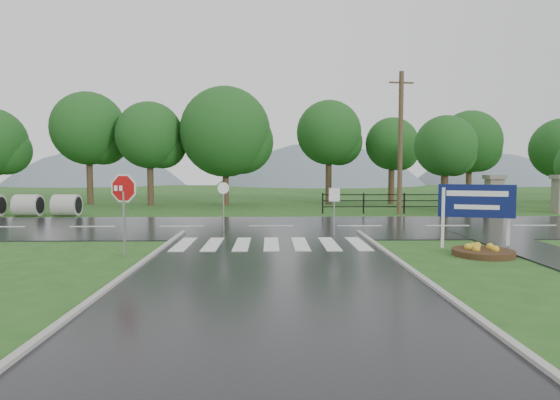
{
  "coord_description": "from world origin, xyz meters",
  "views": [
    {
      "loc": [
        -0.03,
        -10.9,
        2.68
      ],
      "look_at": [
        0.32,
        6.0,
        1.5
      ],
      "focal_mm": 30.0,
      "sensor_mm": 36.0,
      "label": 1
    }
  ],
  "objects": [
    {
      "name": "fence_west",
      "position": [
        7.75,
        16.0,
        0.72
      ],
      "size": [
        9.58,
        0.08,
        1.2
      ],
      "color": "black",
      "rests_on": "ground"
    },
    {
      "name": "ground",
      "position": [
        0.0,
        0.0,
        0.0
      ],
      "size": [
        120.0,
        120.0,
        0.0
      ],
      "primitive_type": "plane",
      "color": "#24521B",
      "rests_on": "ground"
    },
    {
      "name": "flower_bed",
      "position": [
        6.45,
        3.03,
        0.13
      ],
      "size": [
        1.81,
        1.81,
        0.36
      ],
      "color": "#332111",
      "rests_on": "ground"
    },
    {
      "name": "crosswalk",
      "position": [
        0.0,
        5.0,
        0.06
      ],
      "size": [
        6.5,
        2.8,
        0.02
      ],
      "color": "silver",
      "rests_on": "ground"
    },
    {
      "name": "treeline",
      "position": [
        1.0,
        24.0,
        0.0
      ],
      "size": [
        83.2,
        5.2,
        10.0
      ],
      "color": "#154617",
      "rests_on": "ground"
    },
    {
      "name": "reg_sign_round",
      "position": [
        -1.97,
        8.44,
        1.32
      ],
      "size": [
        0.46,
        0.17,
        2.07
      ],
      "color": "#939399",
      "rests_on": "ground"
    },
    {
      "name": "curb_right",
      "position": [
        3.55,
        -4.0,
        0.0
      ],
      "size": [
        0.15,
        24.0,
        0.12
      ],
      "primitive_type": "cube",
      "color": "#A3A39B",
      "rests_on": "ground"
    },
    {
      "name": "culvert_pipes",
      "position": [
        -14.42,
        15.0,
        0.6
      ],
      "size": [
        7.6,
        1.2,
        1.2
      ],
      "color": "#9E9B93",
      "rests_on": "ground"
    },
    {
      "name": "walkway",
      "position": [
        8.5,
        4.0,
        0.0
      ],
      "size": [
        2.2,
        11.0,
        0.04
      ],
      "primitive_type": "cube",
      "color": "#262628",
      "rests_on": "ground"
    },
    {
      "name": "hills",
      "position": [
        3.49,
        65.0,
        -15.54
      ],
      "size": [
        102.0,
        48.0,
        48.0
      ],
      "color": "slate",
      "rests_on": "ground"
    },
    {
      "name": "estate_billboard",
      "position": [
        6.85,
        4.5,
        1.46
      ],
      "size": [
        2.34,
        0.77,
        2.12
      ],
      "color": "silver",
      "rests_on": "ground"
    },
    {
      "name": "reg_sign_small",
      "position": [
        2.44,
        7.03,
        1.36
      ],
      "size": [
        0.42,
        0.07,
        1.89
      ],
      "color": "#939399",
      "rests_on": "ground"
    },
    {
      "name": "utility_pole_east",
      "position": [
        7.32,
        15.5,
        4.09
      ],
      "size": [
        1.43,
        0.29,
        8.05
      ],
      "color": "#473523",
      "rests_on": "ground"
    },
    {
      "name": "curb_left",
      "position": [
        -3.55,
        -4.0,
        0.0
      ],
      "size": [
        0.15,
        24.0,
        0.12
      ],
      "primitive_type": "cube",
      "color": "#A3A39B",
      "rests_on": "ground"
    },
    {
      "name": "pillar_west",
      "position": [
        13.0,
        16.0,
        1.18
      ],
      "size": [
        1.0,
        1.0,
        2.24
      ],
      "color": "gray",
      "rests_on": "ground"
    },
    {
      "name": "main_road",
      "position": [
        0.0,
        10.0,
        0.0
      ],
      "size": [
        90.0,
        8.0,
        0.04
      ],
      "primitive_type": "cube",
      "color": "black",
      "rests_on": "ground"
    },
    {
      "name": "entrance_tree_left",
      "position": [
        10.65,
        17.5,
        3.96
      ],
      "size": [
        3.7,
        3.7,
        5.85
      ],
      "color": "#3D2B1C",
      "rests_on": "ground"
    },
    {
      "name": "stop_sign",
      "position": [
        -4.39,
        3.03,
        1.85
      ],
      "size": [
        1.13,
        0.36,
        2.66
      ],
      "color": "#939399",
      "rests_on": "ground"
    }
  ]
}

